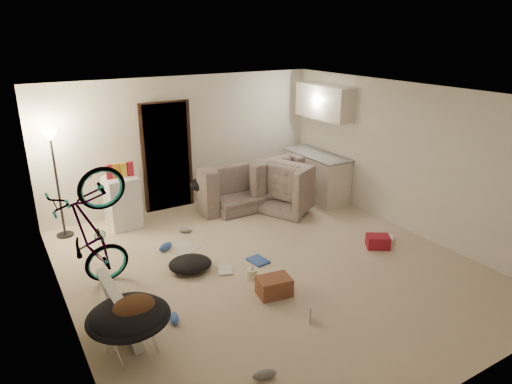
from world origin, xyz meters
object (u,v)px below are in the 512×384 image
armchair (292,190)px  juicer (252,273)px  drink_case_a (274,286)px  sofa (248,186)px  drink_case_b (378,242)px  mini_fridge (123,202)px  kitchen_counter (316,176)px  saucer_chair (129,324)px  tv_box (119,309)px  bicycle (95,258)px  floor_lamp (54,161)px

armchair → juicer: bearing=109.2°
drink_case_a → armchair: bearing=59.8°
sofa → drink_case_b: sofa is taller
mini_fridge → juicer: bearing=-72.2°
mini_fridge → kitchen_counter: bearing=-10.5°
saucer_chair → tv_box: (0.00, 0.41, -0.05)m
drink_case_b → juicer: (-2.22, 0.20, -0.01)m
juicer → armchair: bearing=43.6°
tv_box → drink_case_b: tv_box is taller
sofa → drink_case_b: 2.96m
bicycle → juicer: bicycle is taller
mini_fridge → bicycle: bearing=-117.5°
bicycle → saucer_chair: 1.53m
floor_lamp → armchair: bearing=-12.2°
kitchen_counter → armchair: (-0.76, -0.23, -0.09)m
mini_fridge → drink_case_a: mini_fridge is taller
drink_case_a → juicer: bearing=104.6°
bicycle → tv_box: bicycle is taller
floor_lamp → mini_fridge: bearing=-5.8°
bicycle → tv_box: 1.13m
armchair → tv_box: (-3.97, -2.23, -0.03)m
drink_case_b → bicycle: bearing=-161.1°
kitchen_counter → mini_fridge: bearing=171.9°
tv_box → drink_case_b: bearing=0.0°
floor_lamp → kitchen_counter: bearing=-7.7°
armchair → saucer_chair: bearing=99.1°
kitchen_counter → saucer_chair: kitchen_counter is taller
kitchen_counter → armchair: size_ratio=1.41×
sofa → floor_lamp: bearing=-3.7°
kitchen_counter → saucer_chair: (-4.73, -2.87, -0.07)m
kitchen_counter → mini_fridge: mini_fridge is taller
floor_lamp → bicycle: bearing=-87.1°
tv_box → mini_fridge: bearing=72.8°
floor_lamp → drink_case_a: bearing=-58.6°
mini_fridge → saucer_chair: (-0.89, -3.42, -0.08)m
armchair → mini_fridge: (-3.08, 0.78, 0.10)m
floor_lamp → drink_case_b: bearing=-35.9°
sofa → saucer_chair: bearing=44.1°
sofa → bicycle: 3.82m
kitchen_counter → tv_box: size_ratio=1.56×
tv_box → juicer: size_ratio=4.44×
floor_lamp → saucer_chair: (0.10, -3.52, -0.94)m
bicycle → drink_case_b: bearing=-106.3°
kitchen_counter → juicer: size_ratio=6.92×
tv_box → sofa: bearing=40.0°
mini_fridge → juicer: (1.01, -2.76, -0.36)m
armchair → bicycle: bearing=81.2°
kitchen_counter → saucer_chair: 5.53m
kitchen_counter → drink_case_b: (-0.61, -2.40, -0.34)m
floor_lamp → sofa: size_ratio=0.80×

